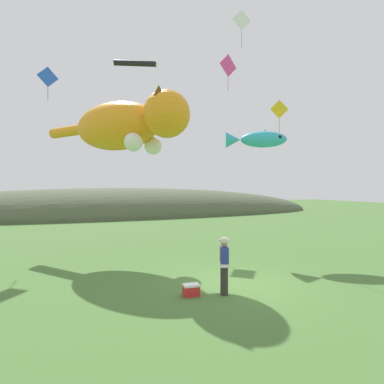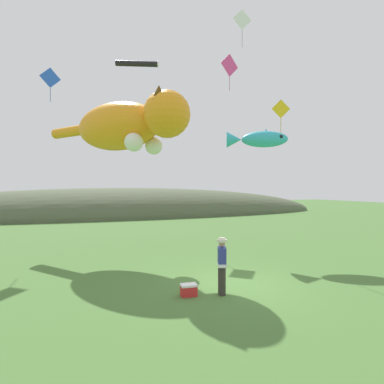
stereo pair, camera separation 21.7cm
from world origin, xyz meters
name	(u,v)px [view 1 (the left image)]	position (x,y,z in m)	size (l,w,h in m)	color
ground_plane	(234,284)	(0.00, 0.00, 0.00)	(120.00, 120.00, 0.00)	#477033
distant_hill_ridge	(120,215)	(0.00, 28.44, 0.00)	(55.17, 14.02, 6.67)	#4C563D
festival_attendant	(224,264)	(-0.78, -0.79, 0.95)	(0.39, 0.49, 1.77)	#332D28
kite_spool	(192,286)	(-1.52, 0.05, 0.10)	(0.12, 0.21, 0.21)	olive
picnic_cooler	(191,290)	(-1.77, -0.51, 0.18)	(0.51, 0.37, 0.36)	red
kite_giant_cat	(127,125)	(-2.54, 7.03, 6.63)	(6.84, 8.26, 3.02)	orange
kite_fish_windsock	(257,139)	(4.41, 5.33, 6.04)	(3.45, 2.30, 1.04)	#33B2CC
kite_tube_streamer	(136,63)	(-1.31, 10.92, 11.58)	(2.82, 1.17, 0.44)	black
kite_diamond_white	(242,20)	(2.80, 4.28, 11.80)	(1.02, 0.11, 1.92)	white
kite_diamond_pink	(228,66)	(4.29, 8.52, 11.34)	(1.46, 0.40, 2.41)	#E53F8C
kite_diamond_green	(176,107)	(1.25, 10.15, 8.79)	(1.35, 0.31, 2.28)	green
kite_diamond_gold	(279,110)	(6.75, 6.40, 8.19)	(1.11, 0.38, 2.06)	yellow
kite_diamond_blue	(48,77)	(-6.74, 12.62, 10.53)	(1.27, 0.42, 2.23)	blue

